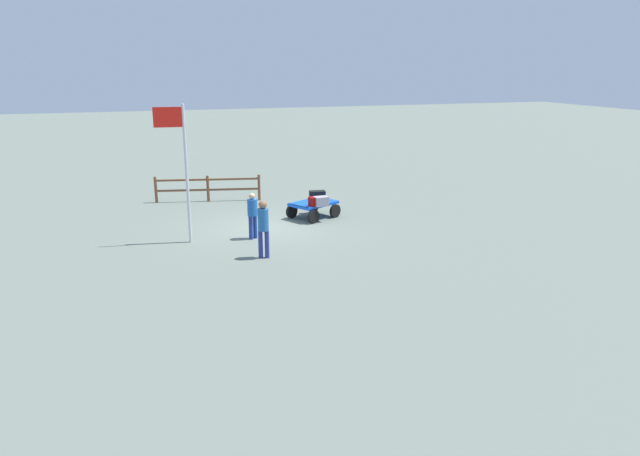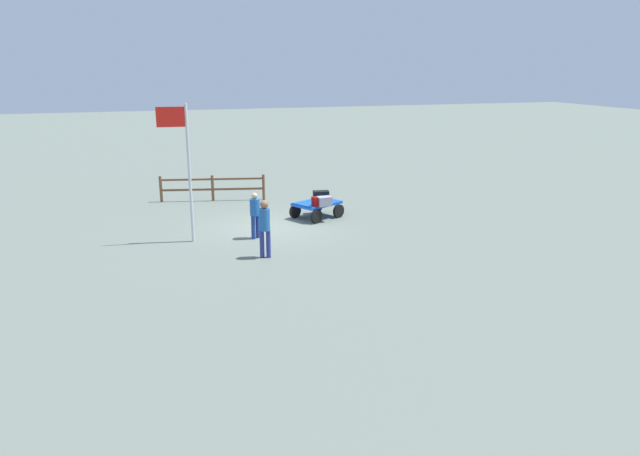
# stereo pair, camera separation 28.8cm
# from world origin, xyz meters

# --- Properties ---
(ground_plane) EXTENTS (120.00, 120.00, 0.00)m
(ground_plane) POSITION_xyz_m (0.00, 0.00, 0.00)
(ground_plane) COLOR slate
(luggage_cart) EXTENTS (2.16, 1.98, 0.63)m
(luggage_cart) POSITION_xyz_m (-2.06, -0.92, 0.46)
(luggage_cart) COLOR blue
(luggage_cart) RESTS_ON ground
(suitcase_tan) EXTENTS (0.67, 0.44, 0.30)m
(suitcase_tan) POSITION_xyz_m (-2.44, -1.54, 0.78)
(suitcase_tan) COLOR black
(suitcase_tan) RESTS_ON luggage_cart
(suitcase_grey) EXTENTS (0.55, 0.43, 0.35)m
(suitcase_grey) POSITION_xyz_m (-2.16, -0.25, 0.81)
(suitcase_grey) COLOR gray
(suitcase_grey) RESTS_ON luggage_cart
(suitcase_maroon) EXTENTS (0.50, 0.39, 0.35)m
(suitcase_maroon) POSITION_xyz_m (-1.95, -0.32, 0.80)
(suitcase_maroon) COLOR maroon
(suitcase_maroon) RESTS_ON luggage_cart
(worker_lead) EXTENTS (0.47, 0.47, 1.61)m
(worker_lead) POSITION_xyz_m (0.80, 1.17, 0.94)
(worker_lead) COLOR navy
(worker_lead) RESTS_ON ground
(worker_trailing) EXTENTS (0.41, 0.41, 1.83)m
(worker_trailing) POSITION_xyz_m (0.93, 3.34, 1.08)
(worker_trailing) COLOR navy
(worker_trailing) RESTS_ON ground
(flagpole) EXTENTS (1.00, 0.12, 4.63)m
(flagpole) POSITION_xyz_m (3.03, 0.89, 2.83)
(flagpole) COLOR silver
(flagpole) RESTS_ON ground
(wooden_fence) EXTENTS (4.49, 1.05, 1.14)m
(wooden_fence) POSITION_xyz_m (1.42, -5.15, 0.66)
(wooden_fence) COLOR brown
(wooden_fence) RESTS_ON ground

